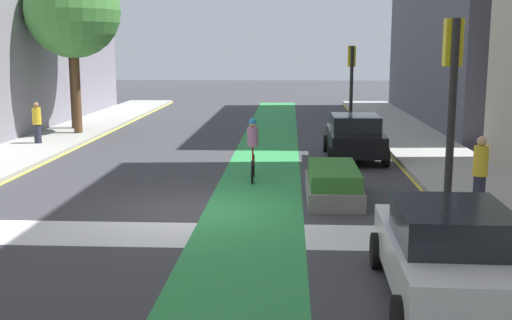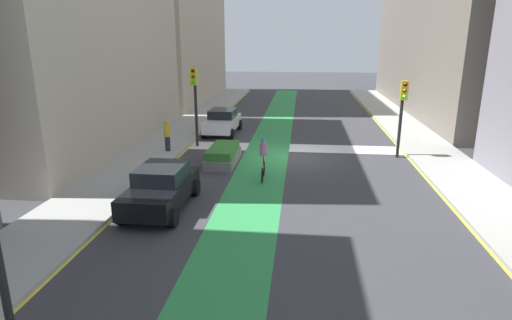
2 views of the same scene
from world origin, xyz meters
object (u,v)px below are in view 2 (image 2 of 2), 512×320
object	(u,v)px
car_white_right_near	(222,121)
cyclist_in_lane	(263,157)
traffic_signal_near_right	(195,92)
pedestrian_sidewalk_right_a	(167,135)
car_black_right_far	(161,187)
median_planter	(223,155)
traffic_signal_near_left	(403,104)

from	to	relation	value
car_white_right_near	cyclist_in_lane	bearing A→B (deg)	111.36
traffic_signal_near_right	car_white_right_near	xyz separation A→B (m)	(-0.83, -3.66, -2.33)
car_white_right_near	pedestrian_sidewalk_right_a	distance (m)	5.71
traffic_signal_near_right	car_black_right_far	world-z (taller)	traffic_signal_near_right
car_black_right_far	car_white_right_near	xyz separation A→B (m)	(0.17, -12.85, 0.00)
traffic_signal_near_right	car_white_right_near	world-z (taller)	traffic_signal_near_right
car_black_right_far	median_planter	xyz separation A→B (m)	(-1.14, -6.04, -0.40)
car_white_right_near	pedestrian_sidewalk_right_a	bearing A→B (deg)	69.48
pedestrian_sidewalk_right_a	car_black_right_far	bearing A→B (deg)	106.13
traffic_signal_near_left	cyclist_in_lane	bearing A→B (deg)	31.74
traffic_signal_near_left	car_black_right_far	size ratio (longest dim) A/B	0.95
traffic_signal_near_right	car_white_right_near	bearing A→B (deg)	-102.70
pedestrian_sidewalk_right_a	median_planter	xyz separation A→B (m)	(-3.31, 1.46, -0.63)
pedestrian_sidewalk_right_a	car_white_right_near	bearing A→B (deg)	-110.52
car_black_right_far	median_planter	world-z (taller)	car_black_right_far
traffic_signal_near_right	traffic_signal_near_left	xyz separation A→B (m)	(-11.03, 1.24, -0.32)
car_white_right_near	median_planter	size ratio (longest dim) A/B	1.33
pedestrian_sidewalk_right_a	median_planter	distance (m)	3.67
car_white_right_near	median_planter	world-z (taller)	car_white_right_near
pedestrian_sidewalk_right_a	traffic_signal_near_right	bearing A→B (deg)	-124.92
traffic_signal_near_right	car_white_right_near	size ratio (longest dim) A/B	1.05
traffic_signal_near_left	car_black_right_far	world-z (taller)	traffic_signal_near_left
car_black_right_far	car_white_right_near	bearing A→B (deg)	-89.25
car_black_right_far	median_planter	size ratio (longest dim) A/B	1.32
traffic_signal_near_right	traffic_signal_near_left	bearing A→B (deg)	173.60
median_planter	pedestrian_sidewalk_right_a	bearing A→B (deg)	-23.82
traffic_signal_near_left	cyclist_in_lane	size ratio (longest dim) A/B	2.15
traffic_signal_near_left	car_white_right_near	size ratio (longest dim) A/B	0.94
traffic_signal_near_right	median_planter	bearing A→B (deg)	124.15
car_black_right_far	car_white_right_near	world-z (taller)	same
cyclist_in_lane	traffic_signal_near_right	bearing A→B (deg)	-50.91
traffic_signal_near_right	car_black_right_far	size ratio (longest dim) A/B	1.06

